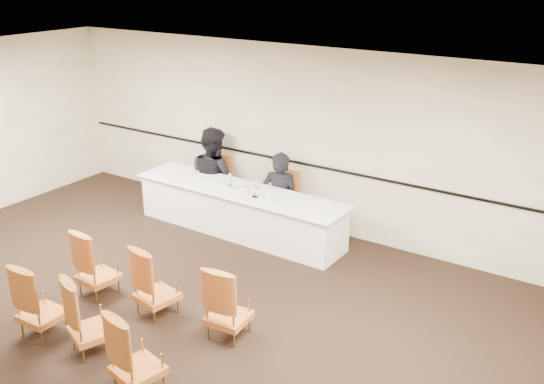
# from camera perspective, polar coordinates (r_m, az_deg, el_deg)

# --- Properties ---
(floor) EXTENTS (10.00, 10.00, 0.00)m
(floor) POSITION_cam_1_polar(r_m,az_deg,el_deg) (7.60, -12.68, -13.39)
(floor) COLOR black
(floor) RESTS_ON ground
(ceiling) EXTENTS (10.00, 10.00, 0.00)m
(ceiling) POSITION_cam_1_polar(r_m,az_deg,el_deg) (6.43, -14.83, 9.31)
(ceiling) COLOR silver
(ceiling) RESTS_ON ground
(wall_back) EXTENTS (10.00, 0.04, 3.00)m
(wall_back) POSITION_cam_1_polar(r_m,az_deg,el_deg) (9.84, 3.37, 4.91)
(wall_back) COLOR #BBAE93
(wall_back) RESTS_ON ground
(wall_rail) EXTENTS (9.80, 0.04, 0.03)m
(wall_rail) POSITION_cam_1_polar(r_m,az_deg,el_deg) (9.93, 3.20, 2.64)
(wall_rail) COLOR black
(wall_rail) RESTS_ON wall_back
(panel_table) EXTENTS (3.79, 0.94, 0.76)m
(panel_table) POSITION_cam_1_polar(r_m,az_deg,el_deg) (9.94, -3.11, -1.78)
(panel_table) COLOR white
(panel_table) RESTS_ON ground
(panelist_main) EXTENTS (0.73, 0.58, 1.74)m
(panelist_main) POSITION_cam_1_polar(r_m,az_deg,el_deg) (10.10, 0.79, -0.95)
(panelist_main) COLOR black
(panelist_main) RESTS_ON ground
(panelist_main_chair) EXTENTS (0.51, 0.51, 0.95)m
(panelist_main_chair) POSITION_cam_1_polar(r_m,az_deg,el_deg) (10.09, 0.79, -0.80)
(panelist_main_chair) COLOR #A7641E
(panelist_main_chair) RESTS_ON ground
(panelist_second) EXTENTS (1.14, 1.01, 1.95)m
(panelist_second) POSITION_cam_1_polar(r_m,az_deg,el_deg) (10.86, -5.46, 1.09)
(panelist_second) COLOR black
(panelist_second) RESTS_ON ground
(panelist_second_chair) EXTENTS (0.51, 0.51, 0.95)m
(panelist_second_chair) POSITION_cam_1_polar(r_m,az_deg,el_deg) (10.88, -5.45, 0.77)
(panelist_second_chair) COLOR #A7641E
(panelist_second_chair) RESTS_ON ground
(papers) EXTENTS (0.31, 0.23, 0.00)m
(papers) POSITION_cam_1_polar(r_m,az_deg,el_deg) (9.49, -1.51, -0.43)
(papers) COLOR white
(papers) RESTS_ON panel_table
(microphone) EXTENTS (0.11, 0.19, 0.25)m
(microphone) POSITION_cam_1_polar(r_m,az_deg,el_deg) (9.42, -1.64, 0.20)
(microphone) COLOR black
(microphone) RESTS_ON panel_table
(water_bottle) EXTENTS (0.10, 0.10, 0.25)m
(water_bottle) POSITION_cam_1_polar(r_m,az_deg,el_deg) (9.81, -3.98, 1.05)
(water_bottle) COLOR #177B83
(water_bottle) RESTS_ON panel_table
(drinking_glass) EXTENTS (0.08, 0.08, 0.10)m
(drinking_glass) POSITION_cam_1_polar(r_m,az_deg,el_deg) (9.56, -2.39, 0.04)
(drinking_glass) COLOR silver
(drinking_glass) RESTS_ON panel_table
(coffee_cup) EXTENTS (0.11, 0.11, 0.13)m
(coffee_cup) POSITION_cam_1_polar(r_m,az_deg,el_deg) (9.29, -0.37, -0.47)
(coffee_cup) COLOR white
(coffee_cup) RESTS_ON panel_table
(aud_chair_front_left) EXTENTS (0.55, 0.55, 0.95)m
(aud_chair_front_left) POSITION_cam_1_polar(r_m,az_deg,el_deg) (8.42, -16.17, -6.37)
(aud_chair_front_left) COLOR #A7641E
(aud_chair_front_left) RESTS_ON ground
(aud_chair_front_mid) EXTENTS (0.58, 0.58, 0.95)m
(aud_chair_front_mid) POSITION_cam_1_polar(r_m,az_deg,el_deg) (7.80, -10.88, -8.18)
(aud_chair_front_mid) COLOR #A7641E
(aud_chair_front_mid) RESTS_ON ground
(aud_chair_front_right) EXTENTS (0.55, 0.55, 0.95)m
(aud_chair_front_right) POSITION_cam_1_polar(r_m,az_deg,el_deg) (7.25, -4.14, -10.20)
(aud_chair_front_right) COLOR #A7641E
(aud_chair_front_right) RESTS_ON ground
(aud_chair_back_left) EXTENTS (0.52, 0.52, 0.95)m
(aud_chair_back_left) POSITION_cam_1_polar(r_m,az_deg,el_deg) (7.78, -20.98, -9.36)
(aud_chair_back_left) COLOR #A7641E
(aud_chair_back_left) RESTS_ON ground
(aud_chair_back_mid) EXTENTS (0.65, 0.65, 0.95)m
(aud_chair_back_mid) POSITION_cam_1_polar(r_m,az_deg,el_deg) (7.29, -16.74, -10.97)
(aud_chair_back_mid) COLOR #A7641E
(aud_chair_back_mid) RESTS_ON ground
(aud_chair_back_right) EXTENTS (0.59, 0.59, 0.95)m
(aud_chair_back_right) POSITION_cam_1_polar(r_m,az_deg,el_deg) (6.57, -12.64, -14.45)
(aud_chair_back_right) COLOR #A7641E
(aud_chair_back_right) RESTS_ON ground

